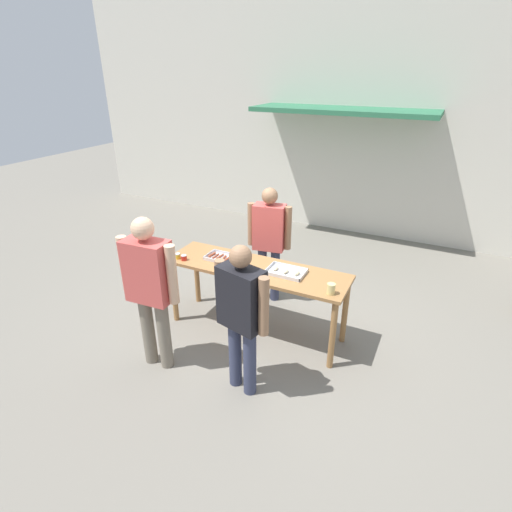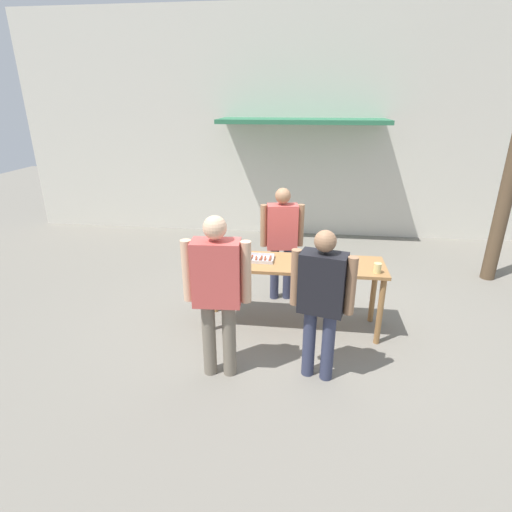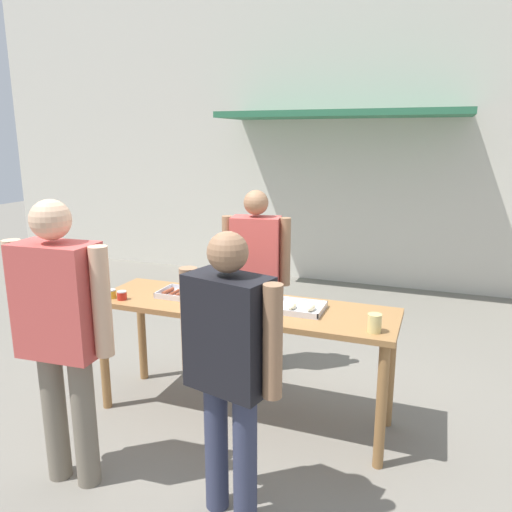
# 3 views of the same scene
# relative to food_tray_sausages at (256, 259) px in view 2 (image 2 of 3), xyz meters

# --- Properties ---
(ground_plane) EXTENTS (24.00, 24.00, 0.00)m
(ground_plane) POSITION_rel_food_tray_sausages_xyz_m (0.46, -0.02, -0.92)
(ground_plane) COLOR slate
(building_facade_back) EXTENTS (12.00, 1.11, 4.50)m
(building_facade_back) POSITION_rel_food_tray_sausages_xyz_m (0.46, 3.96, 1.33)
(building_facade_back) COLOR beige
(building_facade_back) RESTS_ON ground
(serving_table) EXTENTS (2.26, 0.66, 0.91)m
(serving_table) POSITION_rel_food_tray_sausages_xyz_m (0.46, -0.02, -0.14)
(serving_table) COLOR olive
(serving_table) RESTS_ON ground
(food_tray_sausages) EXTENTS (0.44, 0.27, 0.04)m
(food_tray_sausages) POSITION_rel_food_tray_sausages_xyz_m (0.00, 0.00, 0.00)
(food_tray_sausages) COLOR silver
(food_tray_sausages) RESTS_ON serving_table
(food_tray_buns) EXTENTS (0.45, 0.30, 0.05)m
(food_tray_buns) POSITION_rel_food_tray_sausages_xyz_m (0.84, -0.00, 0.00)
(food_tray_buns) COLOR silver
(food_tray_buns) RESTS_ON serving_table
(condiment_jar_mustard) EXTENTS (0.07, 0.07, 0.07)m
(condiment_jar_mustard) POSITION_rel_food_tray_sausages_xyz_m (-0.53, -0.24, 0.02)
(condiment_jar_mustard) COLOR gold
(condiment_jar_mustard) RESTS_ON serving_table
(condiment_jar_ketchup) EXTENTS (0.07, 0.07, 0.07)m
(condiment_jar_ketchup) POSITION_rel_food_tray_sausages_xyz_m (-0.43, -0.24, 0.02)
(condiment_jar_ketchup) COLOR #B22319
(condiment_jar_ketchup) RESTS_ON serving_table
(beer_cup) EXTENTS (0.09, 0.09, 0.12)m
(beer_cup) POSITION_rel_food_tray_sausages_xyz_m (1.45, -0.23, 0.05)
(beer_cup) COLOR #DBC67A
(beer_cup) RESTS_ON serving_table
(person_server_behind_table) EXTENTS (0.61, 0.30, 1.67)m
(person_server_behind_table) POSITION_rel_food_tray_sausages_xyz_m (0.27, 0.77, 0.07)
(person_server_behind_table) COLOR #333851
(person_server_behind_table) RESTS_ON ground
(person_customer_holding_hotdog) EXTENTS (0.69, 0.29, 1.78)m
(person_customer_holding_hotdog) POSITION_rel_food_tray_sausages_xyz_m (-0.26, -1.08, 0.13)
(person_customer_holding_hotdog) COLOR #756B5B
(person_customer_holding_hotdog) RESTS_ON ground
(person_customer_with_cup) EXTENTS (0.63, 0.35, 1.65)m
(person_customer_with_cup) POSITION_rel_food_tray_sausages_xyz_m (0.79, -1.00, 0.05)
(person_customer_with_cup) COLOR #333851
(person_customer_with_cup) RESTS_ON ground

